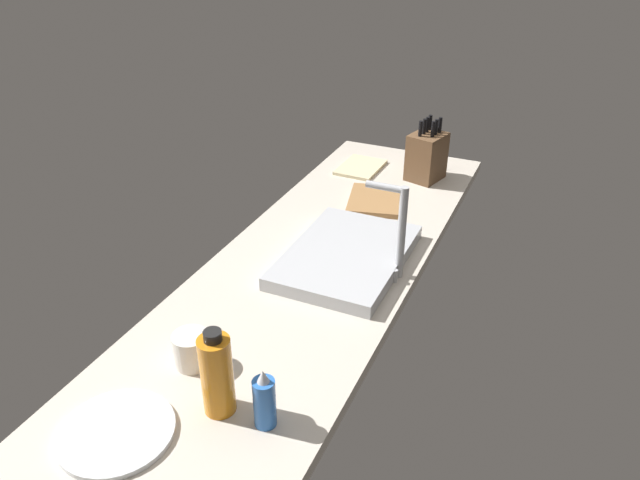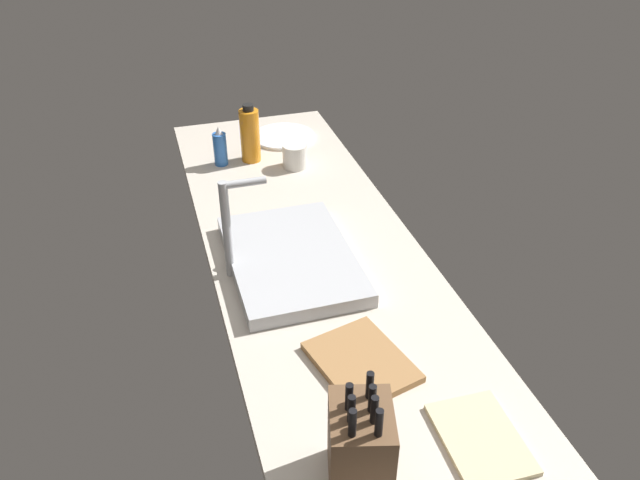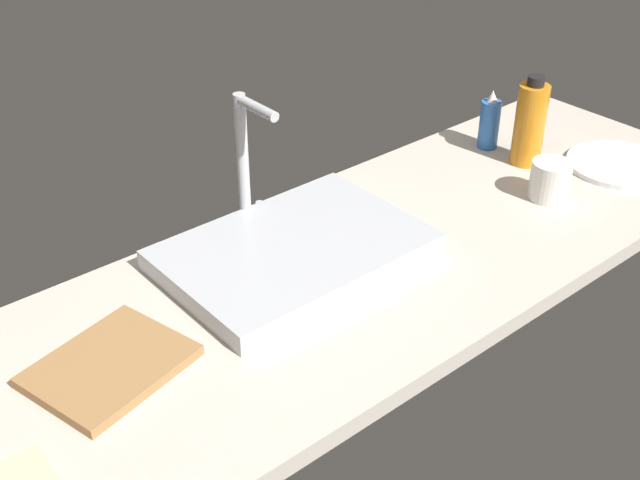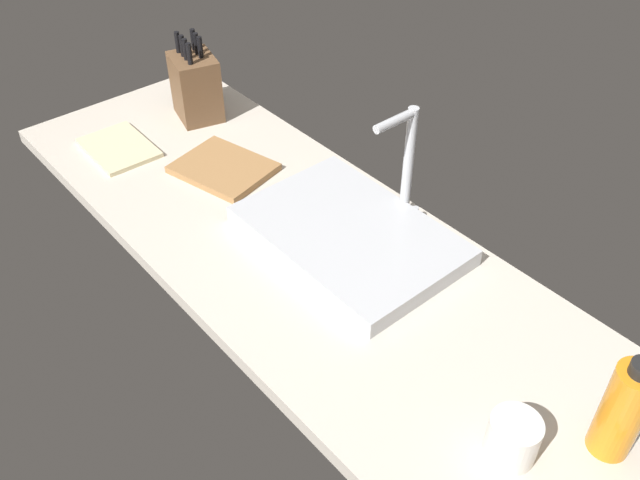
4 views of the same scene
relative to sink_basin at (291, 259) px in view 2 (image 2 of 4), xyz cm
name	(u,v)px [view 2 (image 2 of 4)]	position (x,y,z in cm)	size (l,w,h in cm)	color
countertop_slab	(316,257)	(4.25, -8.28, -3.80)	(198.52, 59.83, 3.50)	beige
sink_basin	(291,259)	(0.00, 0.00, 0.00)	(48.20, 32.93, 4.10)	#B7BABF
faucet	(230,223)	(0.90, 15.53, 14.21)	(5.50, 12.15, 28.35)	#B7BABF
knife_block	(360,446)	(-69.36, 4.84, 7.31)	(16.02, 14.41, 23.86)	brown
cutting_board	(361,362)	(-41.64, -5.63, -1.15)	(23.32, 18.54, 1.80)	#9E7042
soap_bottle	(220,148)	(66.31, 8.53, 4.29)	(4.80, 4.80, 14.49)	blue
water_bottle	(250,135)	(66.63, -2.42, 7.75)	(6.96, 6.96, 21.07)	orange
dinner_plate	(284,136)	(81.55, -18.12, -1.45)	(24.04, 24.04, 1.20)	white
dish_towel	(480,438)	(-68.09, -21.30, -1.45)	(21.17, 15.26, 1.20)	beige
coffee_mug	(295,156)	(56.91, -16.16, 2.17)	(8.59, 8.59, 8.44)	silver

